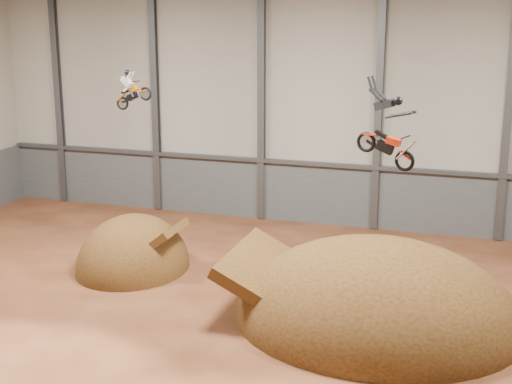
% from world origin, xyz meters
% --- Properties ---
extents(floor, '(40.00, 40.00, 0.00)m').
position_xyz_m(floor, '(0.00, 0.00, 0.00)').
color(floor, '#472212').
rests_on(floor, ground).
extents(back_wall, '(40.00, 0.10, 14.00)m').
position_xyz_m(back_wall, '(0.00, 15.00, 7.00)').
color(back_wall, '#A5A092').
rests_on(back_wall, ground).
extents(lower_band_back, '(39.80, 0.18, 3.50)m').
position_xyz_m(lower_band_back, '(0.00, 14.90, 1.75)').
color(lower_band_back, '#4E5256').
rests_on(lower_band_back, ground).
extents(steel_rail, '(39.80, 0.35, 0.20)m').
position_xyz_m(steel_rail, '(0.00, 14.75, 3.55)').
color(steel_rail, '#47494F').
rests_on(steel_rail, lower_band_back).
extents(steel_column_0, '(0.40, 0.36, 13.90)m').
position_xyz_m(steel_column_0, '(-16.67, 14.80, 7.00)').
color(steel_column_0, '#47494F').
rests_on(steel_column_0, ground).
extents(steel_column_1, '(0.40, 0.36, 13.90)m').
position_xyz_m(steel_column_1, '(-10.00, 14.80, 7.00)').
color(steel_column_1, '#47494F').
rests_on(steel_column_1, ground).
extents(steel_column_2, '(0.40, 0.36, 13.90)m').
position_xyz_m(steel_column_2, '(-3.33, 14.80, 7.00)').
color(steel_column_2, '#47494F').
rests_on(steel_column_2, ground).
extents(steel_column_3, '(0.40, 0.36, 13.90)m').
position_xyz_m(steel_column_3, '(3.33, 14.80, 7.00)').
color(steel_column_3, '#47494F').
rests_on(steel_column_3, ground).
extents(steel_column_4, '(0.40, 0.36, 13.90)m').
position_xyz_m(steel_column_4, '(10.00, 14.80, 7.00)').
color(steel_column_4, '#47494F').
rests_on(steel_column_4, ground).
extents(takeoff_ramp, '(5.25, 6.06, 5.25)m').
position_xyz_m(takeoff_ramp, '(-6.67, 4.90, 0.00)').
color(takeoff_ramp, '#36200D').
rests_on(takeoff_ramp, ground).
extents(landing_ramp, '(11.33, 10.02, 6.54)m').
position_xyz_m(landing_ramp, '(5.29, 2.49, 0.00)').
color(landing_ramp, '#36200D').
rests_on(landing_ramp, ground).
extents(fmx_rider_a, '(2.47, 0.96, 2.31)m').
position_xyz_m(fmx_rider_a, '(-6.02, 4.64, 8.79)').
color(fmx_rider_a, '#D35D00').
extents(fmx_rider_b, '(3.92, 2.04, 3.55)m').
position_xyz_m(fmx_rider_b, '(5.39, 1.50, 8.09)').
color(fmx_rider_b, red).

